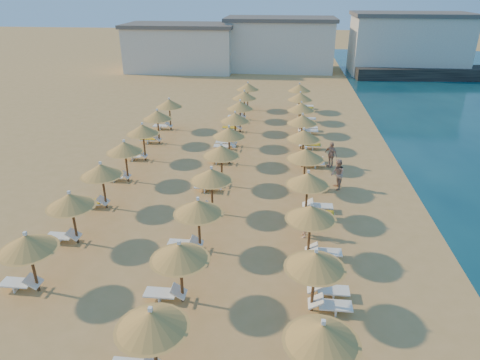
# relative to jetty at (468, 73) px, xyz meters

# --- Properties ---
(ground) EXTENTS (220.00, 220.00, 0.00)m
(ground) POSITION_rel_jetty_xyz_m (-25.98, -42.56, -0.75)
(ground) COLOR tan
(ground) RESTS_ON ground
(jetty) EXTENTS (30.23, 6.46, 1.50)m
(jetty) POSITION_rel_jetty_xyz_m (0.00, 0.00, 0.00)
(jetty) COLOR black
(jetty) RESTS_ON ground
(hotel_blocks) EXTENTS (47.30, 10.66, 8.10)m
(hotel_blocks) POSITION_rel_jetty_xyz_m (-22.91, 3.00, 2.95)
(hotel_blocks) COLOR silver
(hotel_blocks) RESTS_ON ground
(parasol_row_east) EXTENTS (2.31, 38.32, 2.80)m
(parasol_row_east) POSITION_rel_jetty_xyz_m (-22.76, -36.67, 1.53)
(parasol_row_east) COLOR brown
(parasol_row_east) RESTS_ON ground
(parasol_row_west) EXTENTS (2.31, 38.32, 2.80)m
(parasol_row_west) POSITION_rel_jetty_xyz_m (-27.81, -36.67, 1.53)
(parasol_row_west) COLOR brown
(parasol_row_west) RESTS_ON ground
(parasol_row_inland) EXTENTS (2.31, 23.91, 2.80)m
(parasol_row_inland) POSITION_rel_jetty_xyz_m (-33.86, -36.67, 1.53)
(parasol_row_inland) COLOR brown
(parasol_row_inland) RESTS_ON ground
(loungers) EXTENTS (14.16, 37.53, 0.66)m
(loungers) POSITION_rel_jetty_xyz_m (-26.86, -36.73, -0.41)
(loungers) COLOR white
(loungers) RESTS_ON ground
(beachgoer_c) EXTENTS (1.03, 1.06, 1.78)m
(beachgoer_c) POSITION_rel_jetty_xyz_m (-20.83, -32.83, 0.14)
(beachgoer_c) COLOR tan
(beachgoer_c) RESTS_ON ground
(beachgoer_a) EXTENTS (0.45, 0.63, 1.63)m
(beachgoer_a) POSITION_rel_jetty_xyz_m (-22.89, -42.12, 0.06)
(beachgoer_a) COLOR tan
(beachgoer_a) RESTS_ON ground
(beachgoer_b) EXTENTS (0.84, 1.02, 1.91)m
(beachgoer_b) POSITION_rel_jetty_xyz_m (-20.75, -36.38, 0.21)
(beachgoer_b) COLOR tan
(beachgoer_b) RESTS_ON ground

